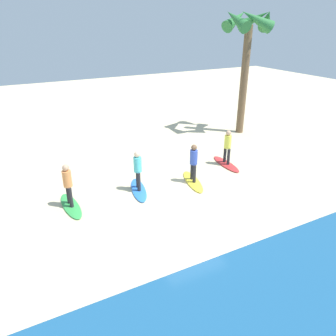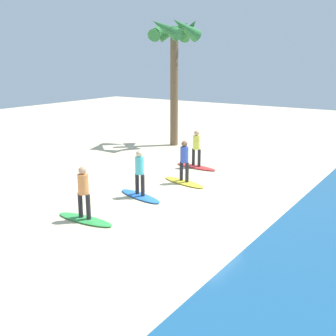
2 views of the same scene
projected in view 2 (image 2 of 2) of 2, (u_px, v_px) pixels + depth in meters
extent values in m
plane|color=beige|center=(202.00, 198.00, 14.97)|extent=(60.00, 60.00, 0.00)
ellipsoid|color=red|center=(196.00, 167.00, 19.18)|extent=(0.75, 2.14, 0.09)
cylinder|color=#232328|center=(199.00, 158.00, 18.97)|extent=(0.14, 0.14, 0.78)
cylinder|color=#232328|center=(193.00, 157.00, 19.16)|extent=(0.14, 0.14, 0.78)
cylinder|color=#E0E04C|center=(197.00, 142.00, 18.89)|extent=(0.32, 0.32, 0.62)
sphere|color=tan|center=(197.00, 133.00, 18.78)|extent=(0.24, 0.24, 0.24)
ellipsoid|color=yellow|center=(184.00, 182.00, 16.78)|extent=(1.03, 2.17, 0.09)
cylinder|color=#232328|center=(187.00, 172.00, 16.56)|extent=(0.14, 0.14, 0.78)
cylinder|color=#232328|center=(181.00, 171.00, 16.79)|extent=(0.14, 0.14, 0.78)
cylinder|color=#334CAD|center=(184.00, 155.00, 16.50)|extent=(0.32, 0.32, 0.62)
sphere|color=brown|center=(184.00, 144.00, 16.39)|extent=(0.24, 0.24, 0.24)
ellipsoid|color=blue|center=(140.00, 196.00, 15.10)|extent=(1.06, 2.17, 0.09)
cylinder|color=#232328|center=(143.00, 185.00, 14.87)|extent=(0.14, 0.14, 0.78)
cylinder|color=#232328|center=(137.00, 183.00, 15.11)|extent=(0.14, 0.14, 0.78)
cylinder|color=#4CC6D1|center=(140.00, 165.00, 14.81)|extent=(0.32, 0.32, 0.62)
sphere|color=beige|center=(139.00, 154.00, 14.70)|extent=(0.24, 0.24, 0.24)
ellipsoid|color=green|center=(85.00, 219.00, 12.91)|extent=(0.64, 2.12, 0.09)
cylinder|color=#232328|center=(88.00, 207.00, 12.71)|extent=(0.14, 0.14, 0.78)
cylinder|color=#232328|center=(80.00, 205.00, 12.88)|extent=(0.14, 0.14, 0.78)
cylinder|color=#E58C4C|center=(83.00, 184.00, 12.62)|extent=(0.32, 0.32, 0.62)
sphere|color=tan|center=(82.00, 170.00, 12.51)|extent=(0.24, 0.24, 0.24)
cylinder|color=brown|center=(174.00, 91.00, 23.47)|extent=(0.44, 0.44, 6.16)
cone|color=#2D7538|center=(165.00, 28.00, 21.91)|extent=(0.70, 1.93, 1.40)
cone|color=#2D7538|center=(185.00, 28.00, 21.94)|extent=(2.05, 1.26, 1.40)
cone|color=#2D7538|center=(190.00, 29.00, 22.93)|extent=(1.70, 1.97, 1.40)
cone|color=#2D7538|center=(174.00, 30.00, 23.50)|extent=(1.70, 1.97, 1.40)
cone|color=#2D7538|center=(158.00, 29.00, 22.87)|extent=(2.05, 1.26, 1.40)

